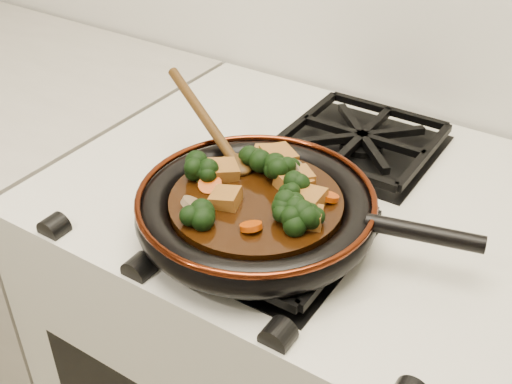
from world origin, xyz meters
The scene contains 31 objects.
burner_grate_front centered at (0.00, 1.55, 0.91)m, with size 0.23×0.23×0.03m, color black, non-canonical shape.
burner_grate_back centered at (0.00, 1.83, 0.91)m, with size 0.23×0.23×0.03m, color black, non-canonical shape.
skillet centered at (-0.02, 1.55, 0.94)m, with size 0.43×0.31×0.05m.
braising_sauce centered at (-0.02, 1.55, 0.95)m, with size 0.22×0.22×0.02m, color black.
tofu_cube_0 centered at (-0.04, 1.64, 0.97)m, with size 0.04×0.04×0.02m, color brown.
tofu_cube_1 centered at (0.04, 1.57, 0.97)m, with size 0.04×0.04×0.02m, color brown.
tofu_cube_2 centered at (0.01, 1.61, 0.97)m, with size 0.04×0.04×0.02m, color brown.
tofu_cube_3 centered at (-0.05, 1.52, 0.97)m, with size 0.04×0.03×0.02m, color brown.
tofu_cube_4 centered at (0.01, 1.60, 0.97)m, with size 0.04×0.04×0.02m, color brown.
tofu_cube_5 centered at (-0.09, 1.57, 0.97)m, with size 0.04×0.04×0.02m, color brown.
tofu_cube_6 centered at (0.06, 1.54, 0.97)m, with size 0.04×0.03×0.02m, color brown.
tofu_cube_7 centered at (-0.06, 1.63, 0.97)m, with size 0.04×0.03×0.02m, color brown.
broccoli_floret_0 centered at (0.01, 1.57, 0.97)m, with size 0.06×0.06×0.05m, color black, non-canonical shape.
broccoli_floret_1 centered at (0.05, 1.53, 0.97)m, with size 0.06×0.06×0.05m, color black, non-canonical shape.
broccoli_floret_2 centered at (0.04, 1.54, 0.97)m, with size 0.06×0.06×0.05m, color black, non-canonical shape.
broccoli_floret_3 centered at (-0.05, 1.47, 0.97)m, with size 0.06×0.06×0.05m, color black, non-canonical shape.
broccoli_floret_4 centered at (-0.06, 1.62, 0.97)m, with size 0.06×0.06×0.05m, color black, non-canonical shape.
broccoli_floret_5 centered at (-0.02, 1.61, 0.97)m, with size 0.06×0.06×0.06m, color black, non-canonical shape.
broccoli_floret_6 centered at (-0.10, 1.54, 0.97)m, with size 0.06×0.06×0.05m, color black, non-canonical shape.
broccoli_floret_7 centered at (0.05, 1.54, 0.97)m, with size 0.06×0.06×0.05m, color black, non-canonical shape.
carrot_coin_0 centered at (0.01, 1.49, 0.96)m, with size 0.03×0.03×0.01m, color #A43604.
carrot_coin_1 centered at (-0.09, 1.57, 0.96)m, with size 0.03×0.03×0.01m, color #A43604.
carrot_coin_2 centered at (0.06, 1.60, 0.96)m, with size 0.03×0.03×0.01m, color #A43604.
carrot_coin_3 centered at (-0.09, 1.55, 0.96)m, with size 0.03×0.03×0.01m, color #A43604.
carrot_coin_4 centered at (-0.08, 1.54, 0.96)m, with size 0.03×0.03×0.01m, color #A43604.
carrot_coin_5 centered at (-0.01, 1.62, 0.96)m, with size 0.03×0.03×0.01m, color #A43604.
mushroom_slice_0 centered at (-0.07, 1.49, 0.97)m, with size 0.04×0.04×0.01m, color #7B6347.
mushroom_slice_1 centered at (0.00, 1.63, 0.97)m, with size 0.04×0.04×0.01m, color #7B6347.
mushroom_slice_2 centered at (0.06, 1.54, 0.97)m, with size 0.03×0.03×0.01m, color #7B6347.
mushroom_slice_3 centered at (0.06, 1.54, 0.97)m, with size 0.03×0.03×0.01m, color #7B6347.
wooden_spoon centered at (-0.13, 1.62, 0.98)m, with size 0.13×0.08×0.20m.
Camera 1 is at (0.34, 0.99, 1.43)m, focal length 45.00 mm.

